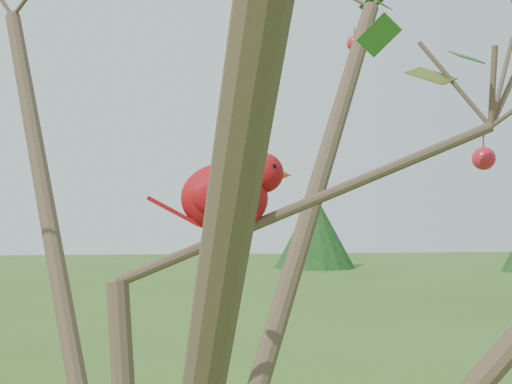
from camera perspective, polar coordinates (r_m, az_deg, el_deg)
The scene contains 3 objects.
crabapple_tree at distance 0.91m, azimuth -7.88°, elevation 2.24°, with size 2.35×2.05×2.95m.
cardinal at distance 1.02m, azimuth -2.36°, elevation -0.21°, with size 0.23×0.12×0.16m.
distant_trees at distance 24.64m, azimuth -18.06°, elevation -3.75°, with size 38.88×13.02×3.34m.
Camera 1 is at (0.02, -0.93, 2.04)m, focal length 45.00 mm.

